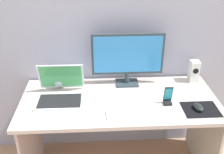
{
  "coord_description": "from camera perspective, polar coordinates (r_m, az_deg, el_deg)",
  "views": [
    {
      "loc": [
        -0.15,
        -1.7,
        1.8
      ],
      "look_at": [
        -0.06,
        -0.02,
        0.91
      ],
      "focal_mm": 43.47,
      "sensor_mm": 36.0,
      "label": 1
    }
  ],
  "objects": [
    {
      "name": "wall_back",
      "position": [
        2.15,
        0.9,
        13.1
      ],
      "size": [
        6.0,
        0.04,
        2.5
      ],
      "primitive_type": "cube",
      "color": "#9FA1B4",
      "rests_on": "ground_plane"
    },
    {
      "name": "desk",
      "position": [
        2.11,
        1.48,
        -7.91
      ],
      "size": [
        1.46,
        0.67,
        0.71
      ],
      "color": "beige",
      "rests_on": "ground_plane"
    },
    {
      "name": "monitor",
      "position": [
        2.13,
        3.32,
        4.24
      ],
      "size": [
        0.57,
        0.14,
        0.43
      ],
      "color": "#2F3F46",
      "rests_on": "desk"
    },
    {
      "name": "speaker_right",
      "position": [
        2.32,
        16.82,
        1.16
      ],
      "size": [
        0.07,
        0.08,
        0.18
      ],
      "color": "white",
      "rests_on": "desk"
    },
    {
      "name": "laptop",
      "position": [
        2.05,
        -10.81,
        -3.22
      ],
      "size": [
        0.35,
        0.32,
        0.24
      ],
      "color": "white",
      "rests_on": "desk"
    },
    {
      "name": "fishbowl",
      "position": [
        2.2,
        -11.02,
        -0.21
      ],
      "size": [
        0.15,
        0.15,
        0.15
      ],
      "primitive_type": "sphere",
      "color": "silver",
      "rests_on": "desk"
    },
    {
      "name": "keyboard_external",
      "position": [
        1.88,
        4.72,
        -7.44
      ],
      "size": [
        0.4,
        0.15,
        0.01
      ],
      "primitive_type": "cube",
      "rotation": [
        0.0,
        0.0,
        0.06
      ],
      "color": "white",
      "rests_on": "desk"
    },
    {
      "name": "mousepad",
      "position": [
        2.01,
        18.14,
        -6.48
      ],
      "size": [
        0.25,
        0.2,
        0.0
      ],
      "primitive_type": "cube",
      "color": "black",
      "rests_on": "desk"
    },
    {
      "name": "mouse",
      "position": [
        1.99,
        17.69,
        -6.06
      ],
      "size": [
        0.08,
        0.11,
        0.04
      ],
      "primitive_type": "ellipsoid",
      "rotation": [
        0.0,
        0.0,
        0.19
      ],
      "color": "black",
      "rests_on": "mousepad"
    },
    {
      "name": "phone_in_dock",
      "position": [
        1.99,
        11.67,
        -4.32
      ],
      "size": [
        0.06,
        0.05,
        0.14
      ],
      "color": "black",
      "rests_on": "desk"
    }
  ]
}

